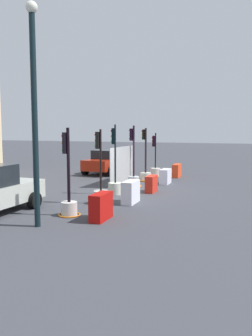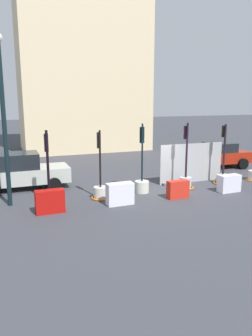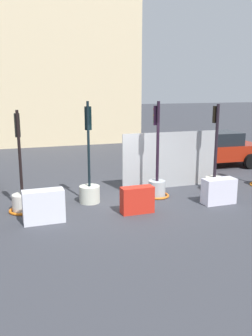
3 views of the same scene
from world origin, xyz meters
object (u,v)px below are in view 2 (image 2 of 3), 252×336
traffic_light_2 (142,181)px  traffic_light_3 (186,177)px  traffic_light_1 (100,188)px  traffic_light_4 (223,175)px  construction_barrier_3 (229,183)px  construction_barrier_2 (178,189)px  construction_barrier_1 (120,194)px  construction_barrier_0 (50,202)px  car_red_compact (218,155)px  traffic_light_0 (49,189)px  car_silver_hatchback (20,171)px  street_lamp_post (3,112)px

traffic_light_2 → traffic_light_3: bearing=-2.1°
traffic_light_1 → traffic_light_4: (6.65, 0.21, 0.03)m
traffic_light_3 → construction_barrier_3: bearing=-39.6°
construction_barrier_3 → construction_barrier_2: bearing=-179.5°
traffic_light_4 → construction_barrier_1: bearing=-167.9°
traffic_light_1 → traffic_light_2: 2.11m
traffic_light_1 → construction_barrier_0: size_ratio=2.72×
construction_barrier_2 → traffic_light_2: bearing=128.2°
traffic_light_3 → car_red_compact: (4.56, 3.60, 0.26)m
traffic_light_1 → construction_barrier_1: (0.51, -1.11, -0.00)m
traffic_light_1 → traffic_light_2: traffic_light_2 is taller
traffic_light_0 → construction_barrier_2: 5.59m
traffic_light_3 → construction_barrier_2: bearing=-131.7°
car_red_compact → car_silver_hatchback: bearing=-176.2°
construction_barrier_2 → traffic_light_1: bearing=159.7°
construction_barrier_3 → street_lamp_post: (-9.76, 1.58, 3.42)m
traffic_light_2 → traffic_light_4: 4.56m
traffic_light_3 → car_red_compact: size_ratio=0.81×
traffic_light_0 → car_red_compact: traffic_light_0 is taller
traffic_light_1 → traffic_light_2: (2.10, 0.24, 0.10)m
construction_barrier_0 → construction_barrier_3: construction_barrier_0 is taller
construction_barrier_3 → construction_barrier_1: bearing=179.5°
construction_barrier_2 → construction_barrier_3: size_ratio=0.92×
traffic_light_3 → street_lamp_post: bearing=178.1°
construction_barrier_1 → street_lamp_post: bearing=160.4°
construction_barrier_0 → traffic_light_2: bearing=16.8°
traffic_light_3 → construction_barrier_2: traffic_light_3 is taller
construction_barrier_0 → street_lamp_post: size_ratio=0.16×
car_silver_hatchback → car_red_compact: bearing=3.8°
street_lamp_post → traffic_light_3: bearing=-1.9°
traffic_light_0 → construction_barrier_3: traffic_light_0 is taller
traffic_light_0 → traffic_light_3: bearing=-0.5°
traffic_light_1 → traffic_light_4: bearing=1.8°
traffic_light_4 → street_lamp_post: bearing=178.8°
traffic_light_3 → construction_barrier_1: traffic_light_3 is taller
construction_barrier_0 → car_red_compact: car_red_compact is taller
traffic_light_2 → street_lamp_post: street_lamp_post is taller
traffic_light_0 → street_lamp_post: 3.60m
traffic_light_2 → construction_barrier_1: size_ratio=2.86×
car_red_compact → construction_barrier_2: bearing=-139.4°
construction_barrier_0 → car_red_compact: bearing=23.2°
traffic_light_1 → street_lamp_post: (-3.78, 0.42, 3.37)m
traffic_light_2 → construction_barrier_3: traffic_light_2 is taller
traffic_light_4 → construction_barrier_3: (-0.66, -1.37, -0.08)m
construction_barrier_2 → street_lamp_post: (-6.99, 1.60, 3.43)m
traffic_light_1 → construction_barrier_2: traffic_light_1 is taller
construction_barrier_2 → car_red_compact: size_ratio=0.25×
construction_barrier_1 → car_silver_hatchback: (-3.69, 4.06, 0.41)m
traffic_light_3 → car_red_compact: traffic_light_3 is taller
traffic_light_0 → traffic_light_2: traffic_light_2 is taller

